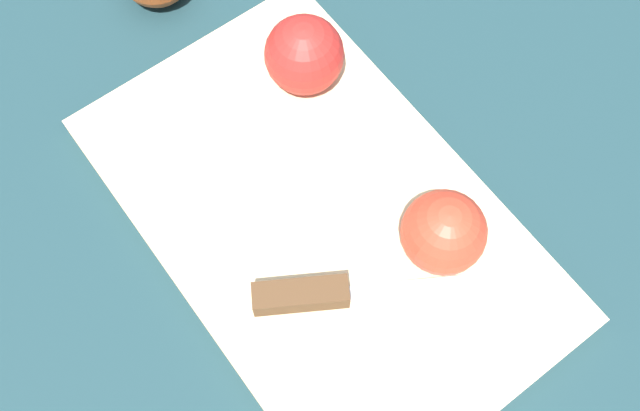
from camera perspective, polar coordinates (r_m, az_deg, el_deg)
ground_plane at (r=0.68m, az=-0.00°, el=-1.42°), size 4.00×4.00×0.00m
cutting_board at (r=0.67m, az=-0.00°, el=-1.07°), size 0.48×0.34×0.02m
apple_half_left at (r=0.69m, az=-1.22°, el=11.39°), size 0.07×0.07×0.07m
apple_half_right at (r=0.62m, az=9.42°, el=-2.04°), size 0.07×0.07×0.07m
knife at (r=0.62m, az=-0.78°, el=-6.81°), size 0.08×0.17×0.02m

